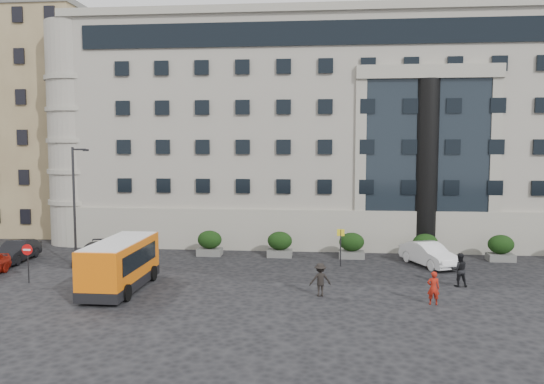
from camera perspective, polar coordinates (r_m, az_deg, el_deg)
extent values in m
plane|color=black|center=(31.60, -2.47, -9.83)|extent=(120.00, 120.00, 0.00)
cube|color=gray|center=(52.31, 7.34, 5.96)|extent=(44.00, 24.00, 18.00)
cylinder|color=black|center=(41.35, 16.24, 2.60)|extent=(1.80, 1.80, 13.00)
cube|color=#86714E|center=(57.63, -24.13, 6.47)|extent=(14.00, 14.00, 20.00)
cube|color=brown|center=(75.08, -19.39, 6.94)|extent=(13.00, 13.00, 22.00)
cube|color=#5E5D5B|center=(39.70, -6.71, -6.42)|extent=(1.80, 1.20, 0.50)
ellipsoid|color=black|center=(39.53, -6.72, -5.11)|extent=(1.80, 1.26, 1.34)
cube|color=#5E5D5B|center=(38.97, 0.84, -6.60)|extent=(1.80, 1.20, 0.50)
ellipsoid|color=black|center=(38.80, 0.84, -5.27)|extent=(1.80, 1.26, 1.34)
cube|color=#5E5D5B|center=(38.93, 8.55, -6.67)|extent=(1.80, 1.20, 0.50)
ellipsoid|color=black|center=(38.75, 8.57, -5.33)|extent=(1.80, 1.26, 1.34)
cube|color=#5E5D5B|center=(39.57, 16.14, -6.62)|extent=(1.80, 1.20, 0.50)
ellipsoid|color=black|center=(39.40, 16.17, -5.31)|extent=(1.80, 1.26, 1.34)
cube|color=#5E5D5B|center=(40.88, 23.36, -6.46)|extent=(1.80, 1.20, 0.50)
ellipsoid|color=black|center=(40.71, 23.40, -5.19)|extent=(1.80, 1.26, 1.34)
cylinder|color=#262628|center=(37.19, -20.49, -1.62)|extent=(0.16, 0.16, 8.00)
cylinder|color=#262628|center=(36.77, -20.04, 4.33)|extent=(0.90, 0.12, 0.12)
cube|color=black|center=(36.58, -19.40, 4.27)|extent=(0.35, 0.18, 0.14)
cylinder|color=#262628|center=(35.95, 7.38, -6.00)|extent=(0.08, 0.08, 2.50)
cube|color=yellow|center=(35.76, 7.40, -4.35)|extent=(0.50, 0.06, 0.45)
cylinder|color=#262628|center=(34.62, -24.74, -7.10)|extent=(0.08, 0.08, 2.20)
cylinder|color=red|center=(34.40, -24.84, -5.66)|extent=(0.64, 0.05, 0.64)
cube|color=white|center=(34.36, -24.88, -5.67)|extent=(0.45, 0.04, 0.10)
cube|color=orange|center=(31.10, -16.01, -7.12)|extent=(2.34, 6.70, 2.22)
cube|color=black|center=(31.37, -15.95, -9.28)|extent=(2.38, 6.74, 0.55)
cube|color=black|center=(31.06, -16.02, -6.76)|extent=(2.39, 5.23, 1.00)
cube|color=silver|center=(30.90, -16.05, -5.20)|extent=(2.22, 6.36, 0.18)
cylinder|color=black|center=(29.92, -19.55, -10.08)|extent=(0.29, 0.90, 0.90)
cylinder|color=black|center=(29.04, -15.39, -10.43)|extent=(0.29, 0.90, 0.90)
cylinder|color=black|center=(33.71, -16.43, -8.30)|extent=(0.29, 0.90, 0.90)
cylinder|color=black|center=(32.93, -12.70, -8.53)|extent=(0.29, 0.90, 0.90)
cube|color=maroon|center=(53.87, -17.43, -2.09)|extent=(3.13, 4.22, 2.66)
cube|color=maroon|center=(51.67, -19.12, -2.91)|extent=(2.62, 2.11, 1.81)
cube|color=black|center=(51.02, -19.61, -2.60)|extent=(2.01, 0.50, 0.85)
cylinder|color=black|center=(52.54, -20.07, -3.66)|extent=(0.44, 0.93, 0.89)
cylinder|color=black|center=(51.20, -17.95, -3.82)|extent=(0.44, 0.93, 0.89)
cylinder|color=black|center=(55.38, -17.92, -3.17)|extent=(0.44, 0.93, 0.89)
cylinder|color=black|center=(54.11, -15.87, -3.31)|extent=(0.44, 0.93, 0.89)
imported|color=black|center=(41.31, -25.76, -5.75)|extent=(1.89, 4.58, 1.47)
imported|color=black|center=(39.01, -18.59, -6.23)|extent=(2.30, 4.72, 1.32)
imported|color=black|center=(51.11, -18.42, -3.52)|extent=(3.27, 5.64, 1.48)
imported|color=silver|center=(37.46, 16.50, -6.44)|extent=(3.51, 5.06, 1.58)
imported|color=#9C1B0F|center=(28.61, 16.97, -9.85)|extent=(0.64, 0.43, 1.72)
imported|color=black|center=(32.60, 19.50, -7.89)|extent=(0.95, 0.74, 1.94)
imported|color=black|center=(28.99, 5.21, -9.37)|extent=(1.27, 0.89, 1.80)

